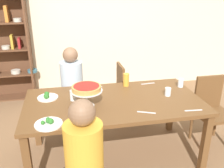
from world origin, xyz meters
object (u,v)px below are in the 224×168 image
Objects in this scene: cutlery_knife_far at (146,112)px; water_glass_clear_spare at (168,92)px; beer_glass_amber_tall at (126,80)px; cutlery_fork_far at (193,110)px; chair_far_right at (128,90)px; water_glass_clear_near at (181,83)px; water_glass_clear_far at (73,95)px; salad_plate_near_diner at (49,123)px; chair_head_east at (211,108)px; deep_dish_pizza_stand at (86,90)px; salad_plate_far_diner at (47,97)px; dining_table at (114,107)px; cutlery_fork_near at (95,88)px; diner_far_left at (73,94)px; cutlery_knife_near at (148,84)px.

water_glass_clear_spare is at bearing 65.66° from cutlery_knife_far.
cutlery_fork_far is (0.49, -0.76, -0.08)m from beer_glass_amber_tall.
cutlery_fork_far and cutlery_knife_far have the same top height.
chair_far_right is 0.84m from water_glass_clear_near.
water_glass_clear_near is at bearing 5.36° from water_glass_clear_far.
salad_plate_near_diner is 2.18× the size of water_glass_clear_far.
chair_head_east is 1.71m from water_glass_clear_far.
deep_dish_pizza_stand reaches higher than salad_plate_far_diner.
cutlery_fork_near reaches higher than dining_table.
deep_dish_pizza_stand is 0.51m from cutlery_fork_near.
salad_plate_far_diner is (-0.71, 0.20, 0.10)m from dining_table.
diner_far_left is at bearing 142.65° from cutlery_knife_far.
water_glass_clear_spare is at bearing 0.17° from dining_table.
cutlery_knife_near and cutlery_fork_far have the same top height.
chair_head_east is (0.87, -0.75, 0.00)m from chair_far_right.
water_glass_clear_near is 0.57× the size of cutlery_knife_far.
chair_far_right reaches higher than salad_plate_near_diner.
chair_head_east is 7.64× the size of water_glass_clear_far.
water_glass_clear_spare is at bearing 110.05° from cutlery_fork_far.
water_glass_clear_near is 0.40m from cutlery_knife_near.
water_glass_clear_spare is 0.86m from cutlery_fork_near.
deep_dish_pizza_stand is 3.16× the size of water_glass_clear_near.
diner_far_left is at bearing -29.72° from cutlery_knife_near.
salad_plate_near_diner is 0.91m from cutlery_fork_near.
cutlery_fork_near is at bearing 55.10° from salad_plate_near_diner.
water_glass_clear_spare is at bearing -8.37° from salad_plate_far_diner.
dining_table is 18.54× the size of water_glass_clear_near.
beer_glass_amber_tall is 0.89× the size of cutlery_fork_far.
diner_far_left is 1.35m from water_glass_clear_spare.
water_glass_clear_near is 1.31m from water_glass_clear_far.
water_glass_clear_spare is 0.51× the size of cutlery_fork_near.
salad_plate_far_diner is (-0.29, -0.63, 0.27)m from diner_far_left.
cutlery_knife_near is (0.29, 0.01, -0.08)m from beer_glass_amber_tall.
water_glass_clear_far reaches higher than salad_plate_far_diner.
chair_far_right is 0.90m from water_glass_clear_spare.
diner_far_left reaches higher than chair_head_east.
chair_head_east is 3.50× the size of salad_plate_near_diner.
diner_far_left is 0.58m from cutlery_fork_near.
salad_plate_near_diner is (-0.67, -0.38, 0.09)m from dining_table.
salad_plate_near_diner reaches higher than cutlery_knife_near.
cutlery_knife_near is at bearing 92.50° from cutlery_knife_far.
chair_head_east is 2.69× the size of deep_dish_pizza_stand.
water_glass_clear_spare is (-0.26, -0.21, -0.01)m from water_glass_clear_near.
water_glass_clear_near is (0.64, -0.16, -0.03)m from beer_glass_amber_tall.
chair_head_east is at bearing 12.85° from salad_plate_near_diner.
chair_far_right is 7.64× the size of water_glass_clear_far.
salad_plate_far_diner is at bearing 164.42° from dining_table.
water_glass_clear_spare is (1.03, -0.82, 0.29)m from diner_far_left.
salad_plate_far_diner is at bearing 93.29° from salad_plate_near_diner.
beer_glass_amber_tall reaches higher than dining_table.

